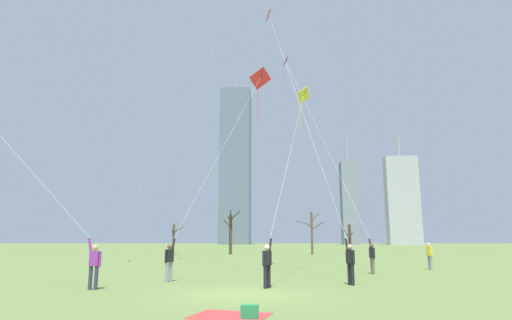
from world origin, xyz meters
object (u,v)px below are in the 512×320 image
kite_flyer_far_back_pink (329,197)px  kite_flyer_foreground_left_red (192,215)px  distant_kite_high_overhead_blue (215,33)px  distant_kite_low_near_trees_green (167,7)px  bare_tree_right_of_center (231,231)px  bare_tree_left_of_center (350,239)px  kite_flyer_midfield_center_yellow (276,221)px  bare_tree_far_right_edge (312,231)px  kite_flyer_midfield_left_teal (21,175)px  picnic_spot (241,313)px  kite_flyer_foreground_right_purple (353,213)px  bare_tree_rightmost (174,238)px  bystander_strolling_midfield (430,255)px

kite_flyer_far_back_pink → kite_flyer_foreground_left_red: size_ratio=1.51×
distant_kite_high_overhead_blue → distant_kite_low_near_trees_green: bearing=-115.0°
kite_flyer_foreground_left_red → bare_tree_right_of_center: kite_flyer_foreground_left_red is taller
kite_flyer_far_back_pink → bare_tree_left_of_center: size_ratio=4.64×
kite_flyer_midfield_center_yellow → bare_tree_far_right_edge: (3.41, 35.30, 0.28)m
kite_flyer_midfield_left_teal → picnic_spot: bearing=-28.2°
kite_flyer_foreground_right_purple → bare_tree_far_right_edge: bearing=91.8°
kite_flyer_midfield_left_teal → kite_flyer_foreground_right_purple: size_ratio=0.86×
kite_flyer_far_back_pink → kite_flyer_foreground_right_purple: 6.18m
kite_flyer_foreground_left_red → bare_tree_left_of_center: 37.85m
kite_flyer_foreground_left_red → bare_tree_rightmost: (-9.53, 32.04, -0.87)m
kite_flyer_far_back_pink → picnic_spot: 10.01m
kite_flyer_far_back_pink → bare_tree_rightmost: 35.91m
kite_flyer_midfield_center_yellow → kite_flyer_foreground_right_purple: kite_flyer_foreground_right_purple is taller
kite_flyer_foreground_right_purple → bare_tree_right_of_center: size_ratio=3.14×
bare_tree_rightmost → bare_tree_right_of_center: (6.78, 1.69, 0.78)m
kite_flyer_foreground_right_purple → bystander_strolling_midfield: (4.79, 1.94, -2.41)m
distant_kite_low_near_trees_green → kite_flyer_midfield_center_yellow: bearing=-58.5°
distant_kite_low_near_trees_green → picnic_spot: size_ratio=12.81×
kite_flyer_midfield_center_yellow → kite_flyer_far_back_pink: bearing=30.0°
kite_flyer_foreground_right_purple → picnic_spot: kite_flyer_foreground_right_purple is taller
distant_kite_high_overhead_blue → bare_tree_left_of_center: size_ratio=7.98×
kite_flyer_midfield_left_teal → kite_flyer_foreground_right_purple: (14.03, 9.80, -0.95)m
bystander_strolling_midfield → bare_tree_far_right_edge: bearing=102.3°
kite_flyer_midfield_center_yellow → bare_tree_rightmost: (-13.49, 33.54, -0.51)m
kite_flyer_foreground_left_red → bare_tree_right_of_center: (-2.75, 33.74, -0.08)m
bare_tree_rightmost → kite_flyer_midfield_center_yellow: bearing=-68.1°
distant_kite_high_overhead_blue → picnic_spot: (6.53, -31.57, -23.90)m
kite_flyer_foreground_left_red → distant_kite_high_overhead_blue: distant_kite_high_overhead_blue is taller
picnic_spot → bare_tree_left_of_center: bare_tree_left_of_center is taller
distant_kite_low_near_trees_green → bystander_strolling_midfield: bearing=-22.0°
kite_flyer_midfield_left_teal → bare_tree_rightmost: kite_flyer_midfield_left_teal is taller
bare_tree_left_of_center → distant_kite_low_near_trees_green: bearing=-132.8°
bare_tree_right_of_center → bare_tree_rightmost: bearing=-166.0°
bare_tree_left_of_center → picnic_spot: bearing=-101.3°
kite_flyer_foreground_left_red → distant_kite_low_near_trees_green: bearing=112.7°
kite_flyer_far_back_pink → kite_flyer_foreground_left_red: (-6.32, 0.13, -0.80)m
kite_flyer_far_back_pink → distant_kite_low_near_trees_green: bearing=129.3°
kite_flyer_far_back_pink → kite_flyer_foreground_left_red: kite_flyer_far_back_pink is taller
bare_tree_right_of_center → bare_tree_far_right_edge: bearing=0.4°
kite_flyer_midfield_center_yellow → kite_flyer_foreground_right_purple: bearing=59.2°
kite_flyer_midfield_left_teal → bare_tree_rightmost: (-3.76, 36.12, -2.21)m
kite_flyer_far_back_pink → bare_tree_far_right_edge: size_ratio=3.28×
kite_flyer_midfield_center_yellow → bare_tree_rightmost: kite_flyer_midfield_center_yellow is taller
kite_flyer_foreground_left_red → bare_tree_rightmost: size_ratio=3.07×
kite_flyer_far_back_pink → bystander_strolling_midfield: 10.67m
distant_kite_high_overhead_blue → bare_tree_rightmost: 24.70m
picnic_spot → bare_tree_right_of_center: size_ratio=0.38×
picnic_spot → bare_tree_far_right_edge: bare_tree_far_right_edge is taller
kite_flyer_midfield_center_yellow → kite_flyer_far_back_pink: (2.37, 1.37, 1.16)m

